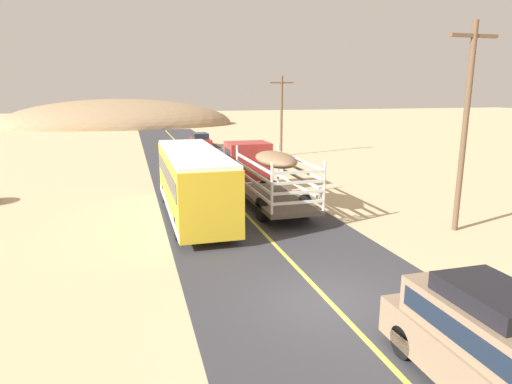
{
  "coord_description": "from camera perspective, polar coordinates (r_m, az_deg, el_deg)",
  "views": [
    {
      "loc": [
        -5.28,
        -10.94,
        6.0
      ],
      "look_at": [
        0.0,
        7.79,
        1.56
      ],
      "focal_mm": 31.44,
      "sensor_mm": 36.0,
      "label": 1
    }
  ],
  "objects": [
    {
      "name": "ground_plane",
      "position": [
        13.54,
        9.23,
        -13.6
      ],
      "size": [
        240.0,
        240.0,
        0.0
      ],
      "primitive_type": "plane",
      "color": "#CCB284"
    },
    {
      "name": "livestock_truck",
      "position": [
        25.15,
        0.19,
        3.23
      ],
      "size": [
        2.53,
        9.7,
        3.02
      ],
      "color": "#B2332D",
      "rests_on": "road_surface"
    },
    {
      "name": "suv_near",
      "position": [
        10.37,
        27.42,
        -16.56
      ],
      "size": [
        1.9,
        4.62,
        2.29
      ],
      "color": "#8C7259",
      "rests_on": "road_surface"
    },
    {
      "name": "car_far",
      "position": [
        48.92,
        -7.06,
        6.54
      ],
      "size": [
        1.8,
        4.4,
        1.46
      ],
      "color": "#B2261E",
      "rests_on": "road_surface"
    },
    {
      "name": "power_pole_near",
      "position": [
        20.76,
        25.1,
        7.95
      ],
      "size": [
        2.2,
        0.24,
        8.71
      ],
      "color": "brown",
      "rests_on": "ground"
    },
    {
      "name": "road_centre_line",
      "position": [
        13.54,
        9.23,
        -13.52
      ],
      "size": [
        0.16,
        117.6,
        0.0
      ],
      "primitive_type": "cube",
      "color": "#D8CC4C",
      "rests_on": "road_surface"
    },
    {
      "name": "power_pole_mid",
      "position": [
        41.61,
        3.25,
        9.95
      ],
      "size": [
        2.2,
        0.24,
        7.23
      ],
      "color": "brown",
      "rests_on": "ground"
    },
    {
      "name": "distant_hill",
      "position": [
        82.02,
        -16.91,
        8.12
      ],
      "size": [
        39.13,
        23.19,
        9.01
      ],
      "primitive_type": "ellipsoid",
      "color": "#997C5A",
      "rests_on": "ground"
    },
    {
      "name": "road_surface",
      "position": [
        13.54,
        9.23,
        -13.56
      ],
      "size": [
        8.0,
        120.0,
        0.02
      ],
      "primitive_type": "cube",
      "color": "#38383D",
      "rests_on": "ground"
    },
    {
      "name": "bus",
      "position": [
        21.5,
        -7.97,
        1.33
      ],
      "size": [
        2.54,
        10.0,
        3.21
      ],
      "color": "gold",
      "rests_on": "road_surface"
    }
  ]
}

